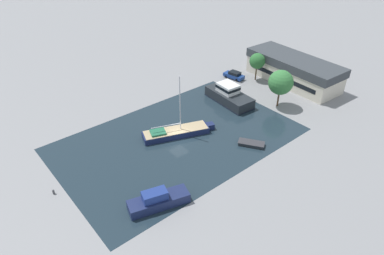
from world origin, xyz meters
name	(u,v)px	position (x,y,z in m)	size (l,w,h in m)	color
ground_plane	(179,139)	(0.00, 0.00, 0.00)	(440.00, 440.00, 0.00)	gray
water_canal	(179,139)	(0.00, 0.00, 0.00)	(24.18, 37.76, 0.01)	#1E2D38
warehouse_building	(293,70)	(-1.25, 31.54, 2.69)	(20.80, 8.81, 5.30)	beige
quay_tree_near_building	(281,82)	(3.36, 20.87, 4.81)	(4.51, 4.51, 7.07)	brown
quay_tree_by_water	(257,61)	(-6.83, 26.31, 4.25)	(3.27, 3.27, 5.91)	brown
parked_car	(234,75)	(-10.23, 23.22, 0.80)	(4.72, 2.56, 1.60)	navy
sailboat_moored	(177,132)	(-1.07, 0.47, 0.60)	(6.41, 11.93, 10.40)	#19234C
motor_cruiser	(229,95)	(-3.67, 15.04, 1.30)	(10.28, 4.93, 3.53)	#23282D
small_dinghy	(251,144)	(8.67, 7.69, 0.29)	(4.32, 3.61, 0.56)	#23282D
cabin_boat	(158,200)	(9.82, -10.90, 0.90)	(4.36, 8.04, 2.43)	#19234C
mooring_bollard	(53,192)	(-0.64, -20.19, 0.37)	(0.30, 0.30, 0.70)	#47474C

